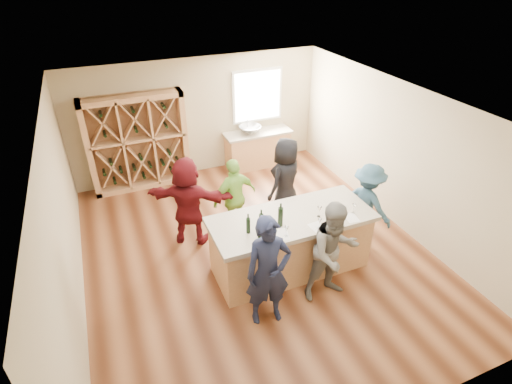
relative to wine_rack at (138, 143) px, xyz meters
name	(u,v)px	position (x,y,z in m)	size (l,w,h in m)	color
floor	(255,253)	(1.50, -3.27, -1.15)	(6.00, 7.00, 0.10)	brown
ceiling	(255,103)	(1.50, -3.27, 1.75)	(6.00, 7.00, 0.10)	white
wall_back	(198,117)	(1.50, 0.28, 0.30)	(6.00, 0.10, 2.80)	tan
wall_front	(393,355)	(1.50, -6.82, 0.30)	(6.00, 0.10, 2.80)	tan
wall_left	(59,228)	(-1.55, -3.27, 0.30)	(0.10, 7.00, 2.80)	tan
wall_right	(400,155)	(4.55, -3.27, 0.30)	(0.10, 7.00, 2.80)	tan
window_frame	(257,96)	(3.00, 0.20, 0.65)	(1.30, 0.06, 1.30)	white
window_pane	(258,96)	(3.00, 0.17, 0.65)	(1.18, 0.01, 1.18)	white
wine_rack	(138,143)	(0.00, 0.00, 0.00)	(2.20, 0.45, 2.20)	tan
back_counter_base	(258,150)	(2.90, -0.07, -0.67)	(1.60, 0.58, 0.86)	tan
back_counter_top	(258,133)	(2.90, -0.07, -0.21)	(1.70, 0.62, 0.06)	#B5A895
sink	(250,130)	(2.70, -0.07, -0.09)	(0.54, 0.54, 0.19)	silver
faucet	(248,125)	(2.70, 0.11, -0.03)	(0.02, 0.02, 0.30)	silver
tasting_counter_base	(290,245)	(1.89, -3.91, -0.60)	(2.60, 1.00, 1.00)	tan
tasting_counter_top	(292,219)	(1.89, -3.91, -0.06)	(2.72, 1.12, 0.08)	#B5A895
wine_bottle_a	(248,226)	(1.07, -4.03, 0.11)	(0.07, 0.07, 0.27)	black
wine_bottle_b	(260,228)	(1.20, -4.20, 0.14)	(0.08, 0.08, 0.32)	black
wine_bottle_c	(261,222)	(1.28, -4.03, 0.12)	(0.07, 0.07, 0.29)	black
wine_bottle_e	(280,217)	(1.60, -4.05, 0.15)	(0.08, 0.08, 0.33)	black
wine_glass_a	(286,232)	(1.57, -4.34, 0.07)	(0.07, 0.07, 0.17)	white
wine_glass_b	(319,224)	(2.13, -4.36, 0.06)	(0.06, 0.06, 0.17)	white
wine_glass_c	(340,217)	(2.54, -4.32, 0.07)	(0.07, 0.07, 0.18)	white
wine_glass_d	(319,212)	(2.30, -4.07, 0.08)	(0.07, 0.07, 0.20)	white
wine_glass_e	(354,209)	(2.87, -4.20, 0.06)	(0.06, 0.06, 0.17)	white
tasting_menu_a	(281,234)	(1.52, -4.27, -0.02)	(0.23, 0.31, 0.00)	white
tasting_menu_b	(318,228)	(2.13, -4.33, -0.02)	(0.22, 0.30, 0.00)	white
tasting_menu_c	(351,218)	(2.77, -4.31, -0.02)	(0.20, 0.27, 0.00)	white
person_near_left	(268,272)	(1.07, -4.79, -0.19)	(0.66, 0.48, 1.82)	#191E38
person_near_right	(334,252)	(2.20, -4.73, -0.24)	(0.84, 0.46, 1.73)	slate
person_server	(367,204)	(3.55, -3.71, -0.30)	(1.03, 0.48, 1.60)	#335972
person_far_mid	(235,197)	(1.38, -2.54, -0.31)	(0.93, 0.47, 1.58)	#8CC64C
person_far_right	(286,180)	(2.50, -2.46, -0.22)	(0.86, 0.56, 1.76)	black
person_far_left	(188,202)	(0.50, -2.48, -0.23)	(1.62, 0.58, 1.75)	#590F14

